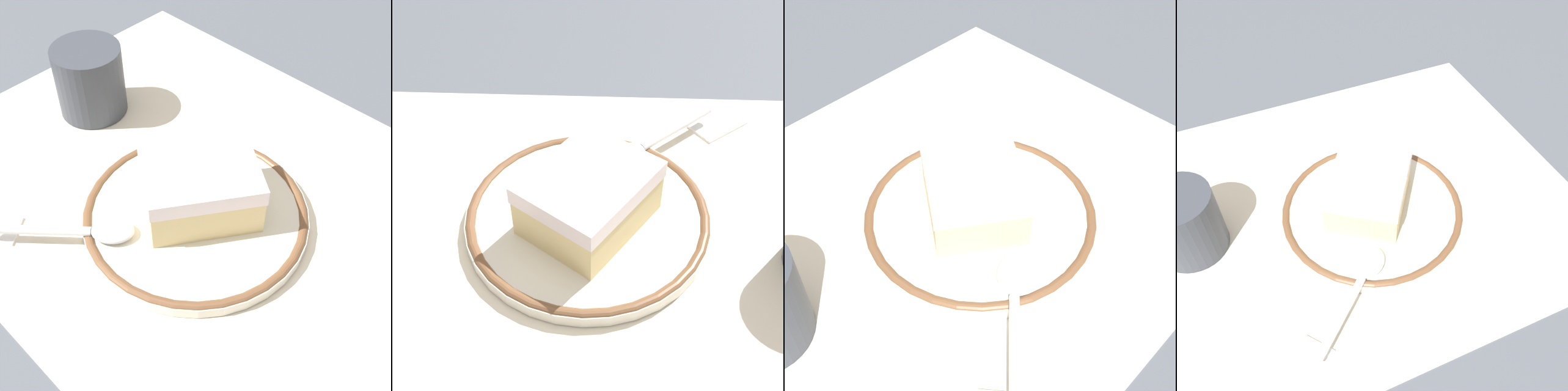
% 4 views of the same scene
% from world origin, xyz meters
% --- Properties ---
extents(ground_plane, '(2.40, 2.40, 0.00)m').
position_xyz_m(ground_plane, '(0.00, 0.00, 0.00)').
color(ground_plane, '#4C515B').
extents(placemat, '(0.50, 0.39, 0.00)m').
position_xyz_m(placemat, '(0.00, 0.00, 0.00)').
color(placemat, beige).
rests_on(placemat, ground_plane).
extents(plate, '(0.19, 0.19, 0.01)m').
position_xyz_m(plate, '(-0.03, 0.03, 0.01)').
color(plate, silver).
rests_on(plate, placemat).
extents(cake_slice, '(0.11, 0.12, 0.05)m').
position_xyz_m(cake_slice, '(-0.02, 0.02, 0.04)').
color(cake_slice, beige).
rests_on(cake_slice, plate).
extents(spoon, '(0.10, 0.09, 0.01)m').
position_xyz_m(spoon, '(0.02, 0.10, 0.02)').
color(spoon, silver).
rests_on(spoon, plate).
extents(cup, '(0.07, 0.07, 0.07)m').
position_xyz_m(cup, '(0.16, -0.01, 0.03)').
color(cup, '#383D47').
rests_on(cup, placemat).
extents(sugar_packet, '(0.06, 0.05, 0.01)m').
position_xyz_m(sugar_packet, '(0.09, 0.16, 0.00)').
color(sugar_packet, white).
rests_on(sugar_packet, placemat).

